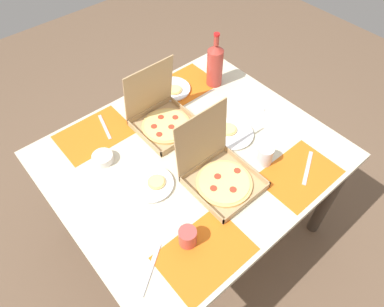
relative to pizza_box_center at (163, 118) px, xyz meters
name	(u,v)px	position (x,y,z in m)	size (l,w,h in m)	color
ground_plane	(192,227)	(-0.01, -0.25, -0.81)	(6.00, 6.00, 0.00)	brown
dining_table	(192,167)	(-0.01, -0.25, -0.16)	(1.31, 1.14, 0.76)	#3F3328
placemat_near_left	(205,254)	(-0.31, -0.67, -0.05)	(0.36, 0.26, 0.00)	orange
placemat_near_right	(299,175)	(0.28, -0.67, -0.05)	(0.36, 0.26, 0.00)	orange
placemat_far_left	(94,134)	(-0.31, 0.17, -0.05)	(0.36, 0.26, 0.00)	orange
placemat_far_right	(183,86)	(0.28, 0.17, -0.05)	(0.36, 0.26, 0.00)	orange
pizza_box_center	(163,118)	(0.00, 0.00, 0.00)	(0.29, 0.29, 0.32)	tan
pizza_box_corner_left	(219,173)	(-0.02, -0.45, 0.00)	(0.29, 0.32, 0.33)	tan
plate_far_left	(231,134)	(0.22, -0.29, -0.04)	(0.22, 0.22, 0.03)	white
plate_far_right	(172,89)	(0.21, 0.18, -0.04)	(0.21, 0.21, 0.03)	white
plate_near_left	(152,184)	(-0.27, -0.27, -0.04)	(0.20, 0.20, 0.03)	white
soda_bottle	(215,64)	(0.43, 0.08, 0.08)	(0.09, 0.09, 0.32)	#B2382D
cup_clear_right	(265,156)	(0.21, -0.51, 0.00)	(0.07, 0.07, 0.10)	silver
cup_clear_left	(188,237)	(-0.33, -0.59, -0.01)	(0.07, 0.07, 0.09)	#BF4742
condiment_bowl	(103,158)	(-0.37, -0.01, -0.03)	(0.10, 0.10, 0.04)	white
knife_by_near_left	(308,168)	(0.34, -0.67, -0.05)	(0.21, 0.02, 0.01)	#B7B7BC
knife_by_near_right	(150,269)	(-0.51, -0.58, -0.05)	(0.21, 0.02, 0.01)	#B7B7BC
knife_by_far_left	(246,105)	(0.43, -0.18, -0.05)	(0.21, 0.02, 0.01)	#B7B7BC
fork_by_far_right	(105,127)	(-0.24, 0.18, -0.05)	(0.19, 0.02, 0.01)	#B7B7BC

